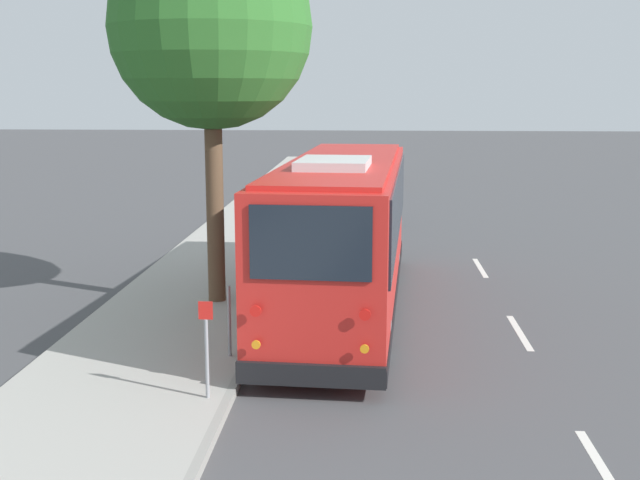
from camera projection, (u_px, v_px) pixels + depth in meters
The scene contains 14 objects.
ground_plane at pixel (338, 314), 17.58m from camera, with size 160.00×160.00×0.00m, color #474749.
sidewalk_slab at pixel (185, 309), 17.78m from camera, with size 80.00×3.66×0.15m, color #A3A099.
curb_strip at pixel (270, 310), 17.66m from camera, with size 80.00×0.14×0.15m, color gray.
shuttle_bus at pixel (343, 227), 17.51m from camera, with size 10.89×3.03×3.55m.
parked_sedan_navy at pixel (341, 207), 29.43m from camera, with size 4.70×1.87×1.32m.
parked_sedan_blue at pixel (347, 186), 36.09m from camera, with size 4.59×1.89×1.28m.
parked_sedan_maroon at pixel (347, 170), 42.56m from camera, with size 4.64×2.00×1.33m.
parked_sedan_tan at pixel (354, 161), 48.60m from camera, with size 4.38×2.03×1.29m.
street_tree at pixel (211, 14), 17.17m from camera, with size 4.37×4.37×8.86m.
sign_post_near at pixel (207, 349), 12.30m from camera, with size 0.06×0.22×1.54m.
sign_post_far at pixel (229, 321), 14.28m from camera, with size 0.06×0.06×1.30m.
lane_stripe_behind at pixel (603, 470), 10.40m from camera, with size 2.40×0.14×0.01m, color silver.
lane_stripe_mid at pixel (519, 332), 16.28m from camera, with size 2.40×0.14×0.01m, color silver.
lane_stripe_ahead at pixel (480, 268), 22.17m from camera, with size 2.40×0.14×0.01m, color silver.
Camera 1 is at (-16.96, -0.68, 4.86)m, focal length 45.00 mm.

